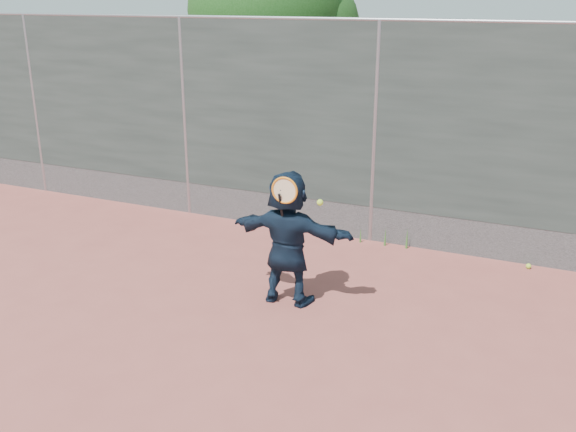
% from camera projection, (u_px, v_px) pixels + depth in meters
% --- Properties ---
extents(ground, '(80.00, 80.00, 0.00)m').
position_uv_depth(ground, '(261.00, 362.00, 6.09)').
color(ground, '#9E4C42').
rests_on(ground, ground).
extents(player, '(1.43, 0.48, 1.53)m').
position_uv_depth(player, '(288.00, 238.00, 7.06)').
color(player, '#122033').
rests_on(player, ground).
extents(ball_ground, '(0.07, 0.07, 0.07)m').
position_uv_depth(ball_ground, '(529.00, 266.00, 8.15)').
color(ball_ground, '#B6DF31').
rests_on(ball_ground, ground).
extents(fence, '(20.00, 0.06, 3.03)m').
position_uv_depth(fence, '(375.00, 130.00, 8.60)').
color(fence, '#38423D').
rests_on(fence, ground).
extents(swing_action, '(0.54, 0.18, 0.51)m').
position_uv_depth(swing_action, '(288.00, 193.00, 6.67)').
color(swing_action, orange).
rests_on(swing_action, ground).
extents(tree_left, '(3.15, 3.00, 4.53)m').
position_uv_depth(tree_left, '(278.00, 15.00, 11.88)').
color(tree_left, '#382314').
rests_on(tree_left, ground).
extents(weed_clump, '(0.68, 0.07, 0.30)m').
position_uv_depth(weed_clump, '(388.00, 237.00, 8.86)').
color(weed_clump, '#387226').
rests_on(weed_clump, ground).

